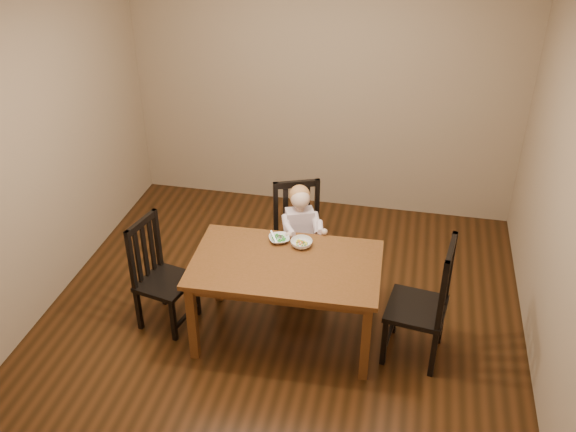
% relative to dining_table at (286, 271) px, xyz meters
% --- Properties ---
extents(room, '(4.01, 4.01, 2.71)m').
position_rel_dining_table_xyz_m(room, '(-0.08, 0.23, 0.71)').
color(room, '#3C1F0C').
rests_on(room, ground).
extents(dining_table, '(1.48, 0.92, 0.72)m').
position_rel_dining_table_xyz_m(dining_table, '(0.00, 0.00, 0.00)').
color(dining_table, '#4D3012').
rests_on(dining_table, room).
extents(chair_child, '(0.54, 0.53, 0.98)m').
position_rel_dining_table_xyz_m(chair_child, '(-0.04, 0.72, -0.17)').
color(chair_child, black).
rests_on(chair_child, room).
extents(chair_left, '(0.47, 0.49, 0.95)m').
position_rel_dining_table_xyz_m(chair_left, '(-1.04, -0.02, -0.18)').
color(chair_left, black).
rests_on(chair_left, room).
extents(chair_right, '(0.49, 0.51, 1.05)m').
position_rel_dining_table_xyz_m(chair_right, '(1.06, -0.01, -0.14)').
color(chair_right, black).
rests_on(chair_right, room).
extents(toddler, '(0.43, 0.48, 0.54)m').
position_rel_dining_table_xyz_m(toddler, '(-0.02, 0.67, -0.03)').
color(toddler, silver).
rests_on(toddler, chair_child).
extents(bowl_peas, '(0.21, 0.21, 0.04)m').
position_rel_dining_table_xyz_m(bowl_peas, '(-0.11, 0.28, 0.10)').
color(bowl_peas, white).
rests_on(bowl_peas, dining_table).
extents(bowl_veg, '(0.20, 0.20, 0.05)m').
position_rel_dining_table_xyz_m(bowl_veg, '(0.07, 0.24, 0.11)').
color(bowl_veg, white).
rests_on(bowl_veg, dining_table).
extents(fork, '(0.08, 0.11, 0.05)m').
position_rel_dining_table_xyz_m(fork, '(-0.15, 0.26, 0.13)').
color(fork, silver).
rests_on(fork, bowl_peas).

